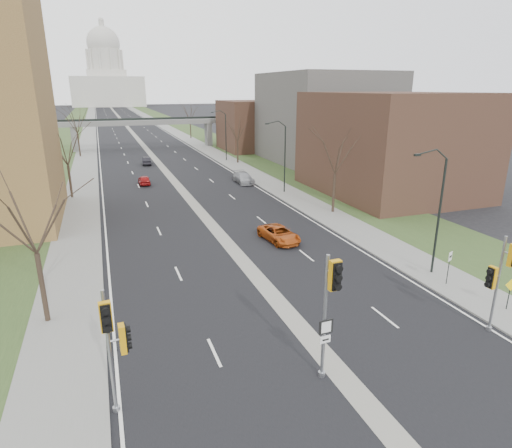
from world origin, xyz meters
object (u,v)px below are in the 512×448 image
signal_pole_right (501,272)px  signal_pole_median (330,297)px  car_right_near (279,234)px  car_left_far (147,161)px  car_right_mid (243,178)px  speed_limit_sign (449,262)px  car_left_near (144,180)px  signal_pole_left (114,336)px  warning_sign (510,289)px

signal_pole_right → signal_pole_median: bearing=178.8°
signal_pole_right → car_right_near: size_ratio=1.16×
car_left_far → car_right_mid: bearing=125.6°
speed_limit_sign → car_left_near: (-15.50, 38.67, -1.05)m
signal_pole_left → car_right_near: size_ratio=1.16×
signal_pole_left → signal_pole_right: 18.83m
car_right_near → signal_pole_median: bearing=-113.9°
car_left_near → car_right_mid: bearing=165.8°
signal_pole_left → speed_limit_sign: 21.53m
signal_pole_left → car_left_near: 43.95m
car_left_near → car_left_far: size_ratio=0.92×
signal_pole_left → signal_pole_median: (8.67, -1.01, 0.59)m
warning_sign → car_left_far: size_ratio=0.49×
warning_sign → car_right_near: 17.51m
warning_sign → car_right_near: bearing=127.2°
signal_pole_left → signal_pole_median: bearing=-10.3°
signal_pole_median → car_right_mid: 42.16m
speed_limit_sign → warning_sign: 4.00m
signal_pole_left → warning_sign: 21.82m
warning_sign → signal_pole_median: bearing=-161.0°
signal_pole_left → speed_limit_sign: size_ratio=2.40×
speed_limit_sign → car_right_mid: size_ratio=0.45×
signal_pole_median → car_right_near: 18.64m
signal_pole_left → speed_limit_sign: bearing=9.4°
signal_pole_left → car_left_near: size_ratio=1.47×
signal_pole_median → warning_sign: bearing=6.0°
warning_sign → car_left_near: (-16.30, 42.57, -0.77)m
speed_limit_sign → car_right_mid: (-2.56, 35.04, -0.95)m
warning_sign → speed_limit_sign: bearing=112.1°
warning_sign → car_right_mid: (-3.37, 38.94, -0.67)m
warning_sign → car_left_far: (-14.21, 58.54, -0.73)m
signal_pole_right → warning_sign: size_ratio=2.75×
car_left_far → car_right_near: size_ratio=0.86×
car_left_near → car_left_far: 16.11m
car_left_near → car_left_far: (2.09, 15.97, 0.03)m
signal_pole_left → signal_pole_right: bearing=-5.3°
car_right_mid → signal_pole_left: bearing=-114.5°
signal_pole_median → car_left_far: (-1.18, 60.50, -3.47)m
speed_limit_sign → car_right_mid: bearing=69.4°
speed_limit_sign → car_left_far: bearing=79.0°
signal_pole_right → warning_sign: 3.87m
car_left_far → car_right_mid: 22.40m
signal_pole_left → car_right_mid: bearing=61.7°
car_left_far → car_right_near: (6.33, -42.92, -0.01)m
signal_pole_left → car_right_near: 21.76m
signal_pole_median → car_left_near: (-3.28, 44.53, -3.50)m
signal_pole_right → warning_sign: signal_pole_right is taller
speed_limit_sign → car_right_mid: speed_limit_sign is taller
signal_pole_right → car_right_near: bearing=102.4°
car_right_near → warning_sign: bearing=-70.8°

